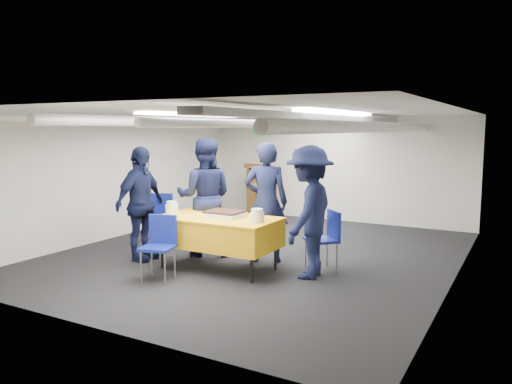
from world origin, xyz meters
TOP-DOWN VIEW (x-y plane):
  - ground at (0.00, 0.00)m, footprint 7.00×7.00m
  - room_shell at (0.09, 0.41)m, footprint 6.00×7.00m
  - serving_table at (-0.10, -1.06)m, footprint 1.75×0.94m
  - sheet_cake at (-0.02, -1.00)m, footprint 0.54×0.42m
  - plate_stack_left at (-0.90, -1.11)m, footprint 0.20×0.20m
  - plate_stack_right at (0.58, -1.11)m, footprint 0.20×0.20m
  - podium at (-1.60, 3.05)m, footprint 0.62×0.53m
  - chair_near at (-0.53, -1.83)m, footprint 0.52×0.52m
  - chair_right at (1.30, -0.34)m, footprint 0.59×0.59m
  - chair_left at (-1.99, -0.07)m, footprint 0.56×0.56m
  - sailor_a at (0.30, -0.33)m, footprint 0.79×0.67m
  - sailor_b at (-0.75, -0.45)m, footprint 1.15×1.06m
  - sailor_c at (-1.43, -1.21)m, footprint 0.48×1.06m
  - sailor_d at (1.20, -0.77)m, footprint 0.76×1.22m

SIDE VIEW (x-z plane):
  - ground at x=0.00m, z-range 0.00..0.00m
  - chair_near at x=-0.53m, z-range 0.10..0.97m
  - chair_right at x=1.30m, z-range 0.10..0.97m
  - chair_left at x=-1.99m, z-range 0.10..0.97m
  - serving_table at x=-0.10m, z-range 0.17..0.94m
  - podium at x=-1.60m, z-range -0.01..1.24m
  - sheet_cake at x=-0.02m, z-range 0.77..0.86m
  - plate_stack_left at x=-0.90m, z-range 0.76..0.94m
  - plate_stack_right at x=0.58m, z-range 0.76..0.95m
  - sailor_c at x=-1.43m, z-range 0.00..1.77m
  - sailor_d at x=1.20m, z-range 0.00..1.82m
  - sailor_a at x=0.30m, z-range 0.00..1.85m
  - sailor_b at x=-0.75m, z-range 0.00..1.90m
  - room_shell at x=0.09m, z-range 0.66..2.96m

